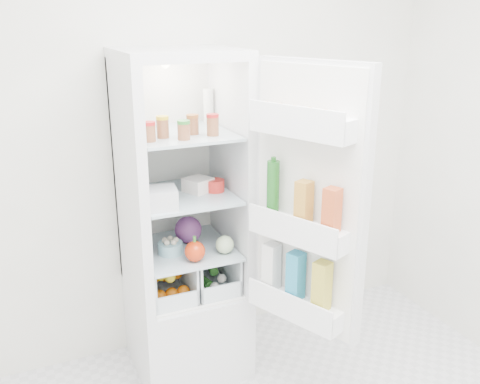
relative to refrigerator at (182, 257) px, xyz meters
name	(u,v)px	position (x,y,z in m)	size (l,w,h in m)	color
room_walls	(355,135)	(0.20, -1.25, 0.93)	(3.02, 3.02, 2.61)	white
refrigerator	(182,257)	(0.00, 0.00, 0.00)	(0.60, 0.60, 1.80)	silver
shelf_low	(185,249)	(0.00, -0.06, 0.07)	(0.49, 0.53, 0.01)	#A9BEC6
shelf_mid	(183,195)	(0.00, -0.06, 0.38)	(0.49, 0.53, 0.01)	#A9BEC6
shelf_top	(181,134)	(0.00, -0.06, 0.71)	(0.49, 0.53, 0.01)	#A9BEC6
crisper_left	(165,274)	(-0.12, -0.06, -0.06)	(0.23, 0.46, 0.22)	silver
crisper_right	(207,266)	(0.12, -0.06, -0.06)	(0.23, 0.46, 0.22)	silver
condiment_jars	(181,129)	(-0.04, -0.18, 0.76)	(0.38, 0.16, 0.08)	#B21919
squeeze_bottle	(208,106)	(0.21, 0.11, 0.82)	(0.05, 0.05, 0.19)	white
tub_white	(161,198)	(-0.17, -0.23, 0.44)	(0.16, 0.16, 0.10)	silver
tub_cream	(198,185)	(0.09, -0.06, 0.43)	(0.13, 0.13, 0.07)	white
tin_red	(215,186)	(0.17, -0.09, 0.42)	(0.10, 0.10, 0.06)	red
red_cabbage	(188,230)	(0.04, 0.00, 0.16)	(0.15, 0.15, 0.15)	#4C1C52
bell_pepper	(195,251)	(-0.01, -0.24, 0.14)	(0.11, 0.11, 0.11)	red
mushroom_bowl	(171,248)	(-0.09, -0.10, 0.11)	(0.13, 0.13, 0.06)	#86BBC7
salad_bag	(225,245)	(0.17, -0.22, 0.13)	(0.10, 0.10, 0.10)	#AEC795
citrus_pile	(168,282)	(-0.12, -0.12, -0.07)	(0.20, 0.24, 0.16)	orange
veg_pile	(208,274)	(0.13, -0.06, -0.10)	(0.16, 0.30, 0.10)	#1D4717
fridge_door	(306,209)	(0.42, -0.61, 0.43)	(0.37, 0.58, 1.30)	silver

